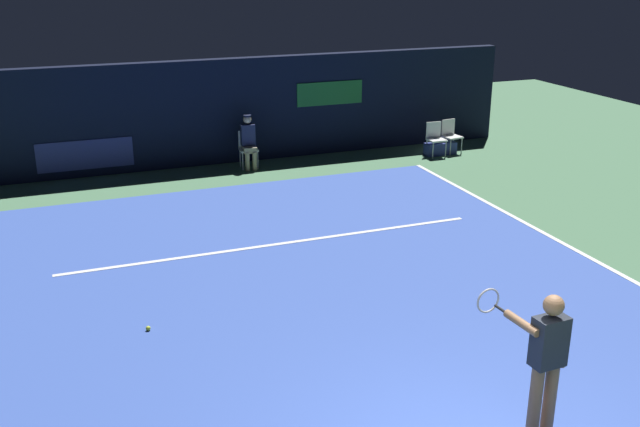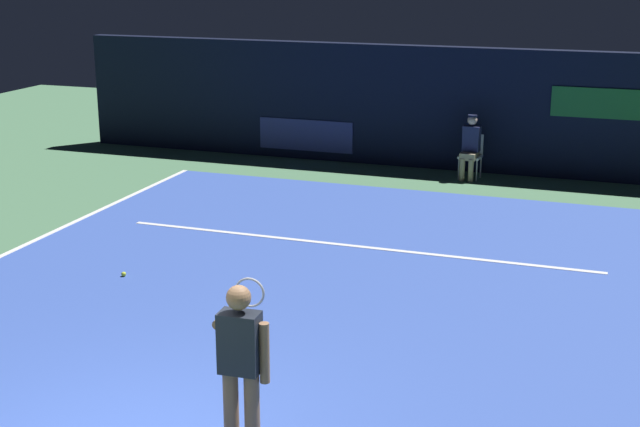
{
  "view_description": "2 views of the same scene",
  "coord_description": "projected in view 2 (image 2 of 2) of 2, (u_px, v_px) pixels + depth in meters",
  "views": [
    {
      "loc": [
        -3.68,
        -5.0,
        5.02
      ],
      "look_at": [
        0.63,
        6.25,
        0.72
      ],
      "focal_mm": 41.02,
      "sensor_mm": 36.0,
      "label": 1
    },
    {
      "loc": [
        4.06,
        -6.23,
        4.47
      ],
      "look_at": [
        -0.26,
        6.03,
        0.74
      ],
      "focal_mm": 50.99,
      "sensor_mm": 36.0,
      "label": 2
    }
  ],
  "objects": [
    {
      "name": "ground_plane",
      "position": [
        308.0,
        290.0,
        12.52
      ],
      "size": [
        31.73,
        31.73,
        0.0
      ],
      "primitive_type": "plane",
      "color": "#4C7A56"
    },
    {
      "name": "court_surface",
      "position": [
        308.0,
        289.0,
        12.52
      ],
      "size": [
        9.93,
        11.58,
        0.01
      ],
      "primitive_type": "cube",
      "color": "#3856B2",
      "rests_on": "ground"
    },
    {
      "name": "line_sideline_right",
      "position": [
        11.0,
        251.0,
        14.09
      ],
      "size": [
        0.1,
        11.58,
        0.01
      ],
      "primitive_type": "cube",
      "color": "white",
      "rests_on": "court_surface"
    },
    {
      "name": "line_service",
      "position": [
        352.0,
        246.0,
        14.35
      ],
      "size": [
        7.74,
        0.1,
        0.01
      ],
      "primitive_type": "cube",
      "color": "white",
      "rests_on": "court_surface"
    },
    {
      "name": "back_wall",
      "position": [
        435.0,
        108.0,
        19.31
      ],
      "size": [
        16.51,
        0.33,
        2.6
      ],
      "color": "black",
      "rests_on": "ground"
    },
    {
      "name": "tennis_player",
      "position": [
        241.0,
        363.0,
        8.01
      ],
      "size": [
        0.66,
        0.93,
        1.73
      ],
      "color": "#8C6647",
      "rests_on": "ground"
    },
    {
      "name": "line_judge_on_chair",
      "position": [
        471.0,
        146.0,
        18.49
      ],
      "size": [
        0.47,
        0.55,
        1.32
      ],
      "color": "white",
      "rests_on": "ground"
    },
    {
      "name": "tennis_ball",
      "position": [
        124.0,
        274.0,
        13.0
      ],
      "size": [
        0.07,
        0.07,
        0.07
      ],
      "primitive_type": "sphere",
      "color": "#CCE033",
      "rests_on": "court_surface"
    }
  ]
}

